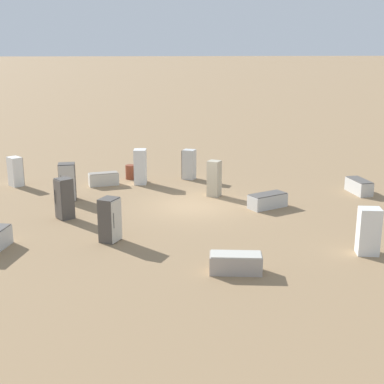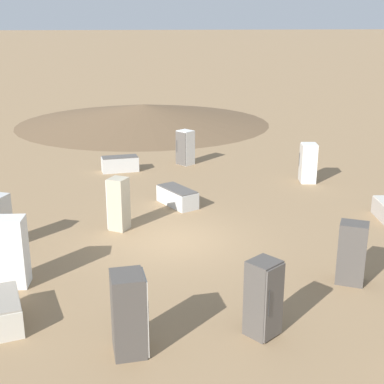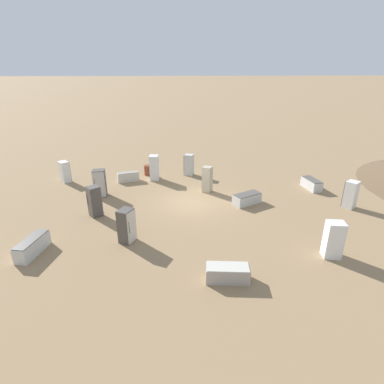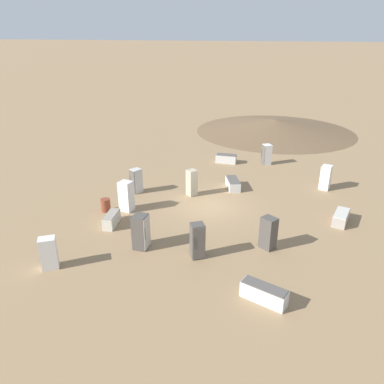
{
  "view_description": "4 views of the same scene",
  "coord_description": "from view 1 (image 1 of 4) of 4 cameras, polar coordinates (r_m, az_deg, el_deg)",
  "views": [
    {
      "loc": [
        3.12,
        24.04,
        7.23
      ],
      "look_at": [
        0.06,
        0.09,
        0.72
      ],
      "focal_mm": 50.0,
      "sensor_mm": 36.0,
      "label": 1
    },
    {
      "loc": [
        15.95,
        -2.34,
        6.77
      ],
      "look_at": [
        -1.15,
        0.81,
        1.23
      ],
      "focal_mm": 50.0,
      "sensor_mm": 36.0,
      "label": 2
    },
    {
      "loc": [
        2.29,
        17.47,
        7.88
      ],
      "look_at": [
        0.1,
        0.79,
        1.04
      ],
      "focal_mm": 28.0,
      "sensor_mm": 36.0,
      "label": 3
    },
    {
      "loc": [
        20.78,
        6.21,
        10.24
      ],
      "look_at": [
        1.37,
        -0.72,
        1.43
      ],
      "focal_mm": 35.0,
      "sensor_mm": 36.0,
      "label": 4
    }
  ],
  "objects": [
    {
      "name": "ground_plane",
      "position": [
        25.3,
        0.11,
        -1.52
      ],
      "size": [
        1000.0,
        1000.0,
        0.0
      ],
      "primitive_type": "plane",
      "color": "#937551"
    },
    {
      "name": "discarded_fridge_13",
      "position": [
        29.46,
        -9.41,
        1.38
      ],
      "size": [
        1.68,
        0.89,
        0.71
      ],
      "rotation": [
        0.0,
        0.0,
        1.78
      ],
      "color": "beige",
      "rests_on": "ground_plane"
    },
    {
      "name": "discarded_fridge_2",
      "position": [
        30.4,
        -0.33,
        2.96
      ],
      "size": [
        0.88,
        0.83,
        1.69
      ],
      "rotation": [
        0.0,
        0.0,
        4.25
      ],
      "color": "silver",
      "rests_on": "ground_plane"
    },
    {
      "name": "discarded_fridge_6",
      "position": [
        25.25,
        8.06,
        -0.91
      ],
      "size": [
        1.99,
        1.47,
        0.67
      ],
      "rotation": [
        0.0,
        0.0,
        5.14
      ],
      "color": "silver",
      "rests_on": "ground_plane"
    },
    {
      "name": "discarded_fridge_12",
      "position": [
        26.87,
        2.39,
        1.46
      ],
      "size": [
        0.81,
        0.82,
        1.81
      ],
      "rotation": [
        0.0,
        0.0,
        2.55
      ],
      "color": "#B2A88E",
      "rests_on": "ground_plane"
    },
    {
      "name": "discarded_fridge_8",
      "position": [
        29.42,
        -5.54,
        2.71
      ],
      "size": [
        0.74,
        0.86,
        1.92
      ],
      "rotation": [
        0.0,
        0.0,
        3.01
      ],
      "color": "white",
      "rests_on": "ground_plane"
    },
    {
      "name": "discarded_fridge_5",
      "position": [
        17.95,
        4.68,
        -7.57
      ],
      "size": [
        1.83,
        1.01,
        0.67
      ],
      "rotation": [
        0.0,
        0.0,
        4.54
      ],
      "color": "#A89E93",
      "rests_on": "ground_plane"
    },
    {
      "name": "discarded_fridge_7",
      "position": [
        20.3,
        18.31,
        -3.99
      ],
      "size": [
        0.87,
        0.81,
        1.73
      ],
      "rotation": [
        0.0,
        0.0,
        2.94
      ],
      "color": "white",
      "rests_on": "ground_plane"
    },
    {
      "name": "discarded_fridge_0",
      "position": [
        26.79,
        -13.15,
        1.06
      ],
      "size": [
        0.82,
        0.76,
        1.84
      ],
      "rotation": [
        0.0,
        0.0,
        0.05
      ],
      "color": "#4C4742",
      "rests_on": "ground_plane"
    },
    {
      "name": "rusty_barrel",
      "position": [
        30.69,
        -6.57,
        2.13
      ],
      "size": [
        0.58,
        0.58,
        0.81
      ],
      "color": "brown",
      "rests_on": "ground_plane"
    },
    {
      "name": "discarded_fridge_1",
      "position": [
        20.78,
        -8.75,
        -2.95
      ],
      "size": [
        0.91,
        0.94,
        1.72
      ],
      "rotation": [
        0.0,
        0.0,
        1.05
      ],
      "color": "#4C4742",
      "rests_on": "ground_plane"
    },
    {
      "name": "discarded_fridge_11",
      "position": [
        30.4,
        -18.3,
        2.09
      ],
      "size": [
        0.92,
        0.95,
        1.59
      ],
      "rotation": [
        0.0,
        0.0,
        2.2
      ],
      "color": "white",
      "rests_on": "ground_plane"
    },
    {
      "name": "discarded_fridge_3",
      "position": [
        28.79,
        17.38,
        0.58
      ],
      "size": [
        0.85,
        1.76,
        0.73
      ],
      "rotation": [
        0.0,
        0.0,
        0.08
      ],
      "color": "silver",
      "rests_on": "ground_plane"
    },
    {
      "name": "discarded_fridge_10",
      "position": [
        23.9,
        -13.47,
        -0.69
      ],
      "size": [
        0.88,
        0.88,
        1.8
      ],
      "rotation": [
        0.0,
        0.0,
        5.3
      ],
      "color": "#4C4742",
      "rests_on": "ground_plane"
    }
  ]
}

